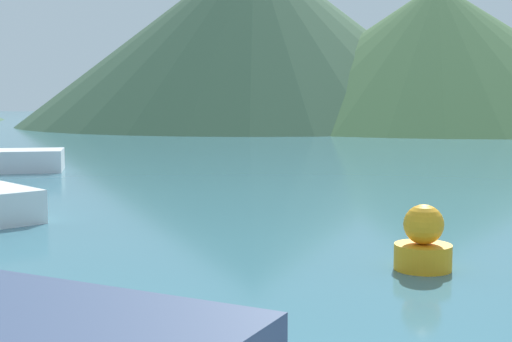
# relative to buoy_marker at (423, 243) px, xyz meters

# --- Properties ---
(buoy_marker) EXTENTS (0.86, 0.86, 0.99)m
(buoy_marker) POSITION_rel_buoy_marker_xyz_m (0.00, 0.00, 0.00)
(buoy_marker) COLOR orange
(buoy_marker) RESTS_ON ground_plane
(hill_central) EXTENTS (43.61, 43.61, 16.70)m
(hill_central) POSITION_rel_buoy_marker_xyz_m (-14.47, 55.68, 7.94)
(hill_central) COLOR #38563D
(hill_central) RESTS_ON ground_plane
(hill_east) EXTENTS (37.06, 37.06, 12.31)m
(hill_east) POSITION_rel_buoy_marker_xyz_m (2.12, 53.08, 5.75)
(hill_east) COLOR #3D6038
(hill_east) RESTS_ON ground_plane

